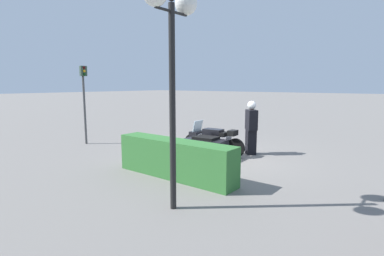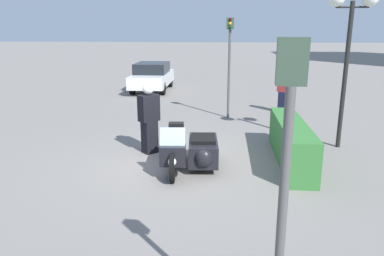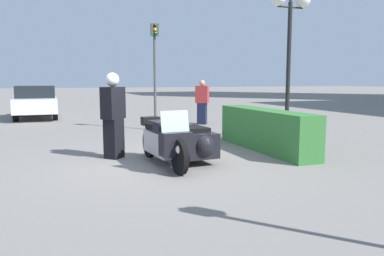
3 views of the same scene
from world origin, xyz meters
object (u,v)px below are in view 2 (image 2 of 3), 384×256
Objects in this scene: traffic_light_near at (286,160)px; twin_lamp_post at (351,19)px; traffic_light_far at (229,54)px; pedestrian_bystander at (284,91)px; parked_car_background at (152,76)px; officer_rider at (149,117)px; police_motorcycle at (190,149)px; hedge_bush_curbside at (291,142)px.

twin_lamp_post is at bearing -15.25° from traffic_light_near.
traffic_light_far is 2.09× the size of pedestrian_bystander.
officer_rider is at bearing -169.75° from parked_car_background.
officer_rider is at bearing -79.59° from twin_lamp_post.
police_motorcycle is at bearing -169.50° from pedestrian_bystander.
officer_rider reaches higher than police_motorcycle.
traffic_light_near is at bearing 10.33° from police_motorcycle.
parked_car_background reaches higher than police_motorcycle.
police_motorcycle is at bearing -74.16° from hedge_bush_curbside.
traffic_light_far is (-4.22, 2.10, 1.35)m from officer_rider.
traffic_light_far is 7.30m from parked_car_background.
traffic_light_near is 0.75× the size of parked_car_background.
pedestrian_bystander reaches higher than hedge_bush_curbside.
twin_lamp_post is 5.11m from pedestrian_bystander.
traffic_light_far is (-4.58, -1.53, 1.84)m from hedge_bush_curbside.
police_motorcycle reaches higher than hedge_bush_curbside.
pedestrian_bystander is (4.87, 6.14, 0.09)m from parked_car_background.
parked_car_background is at bearing -168.87° from police_motorcycle.
twin_lamp_post reaches higher than parked_car_background.
traffic_light_near is at bearing 6.35° from traffic_light_far.
parked_car_background is at bearing -142.03° from traffic_light_far.
officer_rider is 10.31m from parked_car_background.
hedge_bush_curbside is (0.36, 3.63, -0.49)m from officer_rider.
officer_rider is 0.52× the size of traffic_light_far.
pedestrian_bystander is at bearing 96.78° from officer_rider.
pedestrian_bystander is (-11.46, 1.75, -1.24)m from traffic_light_near.
police_motorcycle is 1.27× the size of officer_rider.
traffic_light_near is 16.96m from parked_car_background.
twin_lamp_post is at bearing 56.22° from officer_rider.
traffic_light_near is at bearing -165.17° from parked_car_background.
parked_car_background is (-9.19, -7.04, -2.68)m from twin_lamp_post.
parked_car_background is at bearing -142.55° from twin_lamp_post.
police_motorcycle is 0.57× the size of twin_lamp_post.
traffic_light_far reaches higher than pedestrian_bystander.
hedge_bush_curbside is 0.85× the size of parked_car_background.
twin_lamp_post reaches higher than pedestrian_bystander.
twin_lamp_post is at bearing 47.22° from traffic_light_far.
traffic_light_far is (-10.41, -0.41, 0.24)m from traffic_light_near.
traffic_light_far reaches higher than parked_car_background.
hedge_bush_curbside is 1.13× the size of traffic_light_near.
officer_rider is 1.09× the size of pedestrian_bystander.
police_motorcycle is at bearing 19.61° from traffic_light_near.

